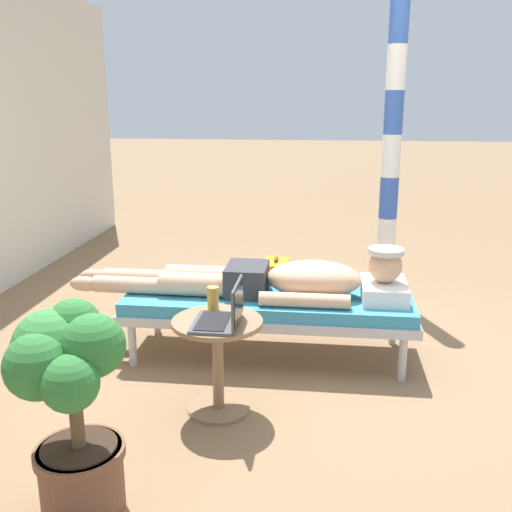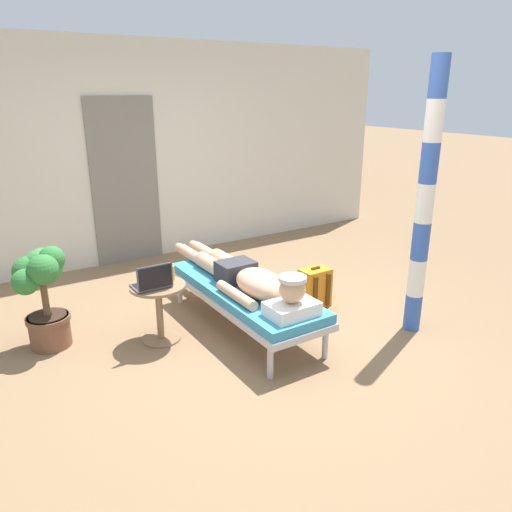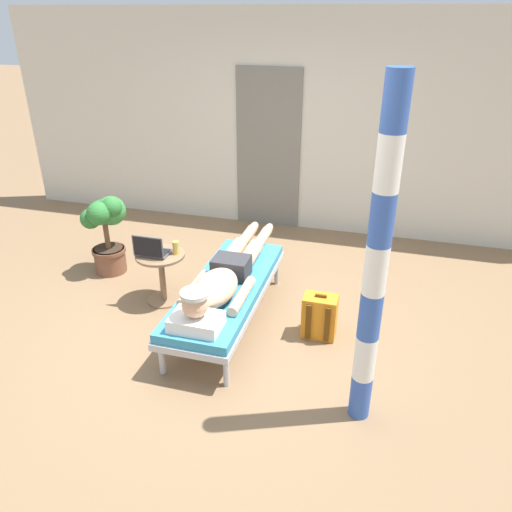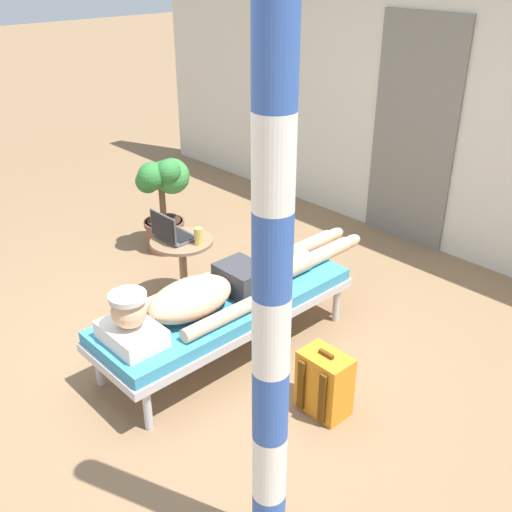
# 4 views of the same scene
# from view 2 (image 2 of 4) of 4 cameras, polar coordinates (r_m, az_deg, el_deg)

# --- Properties ---
(ground_plane) EXTENTS (40.00, 40.00, 0.00)m
(ground_plane) POSITION_cam_2_polar(r_m,az_deg,el_deg) (4.47, -1.16, -9.45)
(ground_plane) COLOR #846647
(house_wall_back) EXTENTS (7.60, 0.20, 2.70)m
(house_wall_back) POSITION_cam_2_polar(r_m,az_deg,el_deg) (6.50, -13.42, 11.53)
(house_wall_back) COLOR beige
(house_wall_back) RESTS_ON ground
(house_door_panel) EXTENTS (0.84, 0.03, 2.04)m
(house_door_panel) POSITION_cam_2_polar(r_m,az_deg,el_deg) (6.37, -14.92, 8.26)
(house_door_panel) COLOR slate
(house_door_panel) RESTS_ON ground
(lounge_chair) EXTENTS (0.65, 1.87, 0.42)m
(lounge_chair) POSITION_cam_2_polar(r_m,az_deg,el_deg) (4.51, -1.41, -4.32)
(lounge_chair) COLOR #B7B7BC
(lounge_chair) RESTS_ON ground
(person_reclining) EXTENTS (0.53, 2.17, 0.33)m
(person_reclining) POSITION_cam_2_polar(r_m,az_deg,el_deg) (4.40, -1.03, -2.50)
(person_reclining) COLOR white
(person_reclining) RESTS_ON lounge_chair
(side_table) EXTENTS (0.48, 0.48, 0.52)m
(side_table) POSITION_cam_2_polar(r_m,az_deg,el_deg) (4.37, -11.19, -5.34)
(side_table) COLOR #8C6B4C
(side_table) RESTS_ON ground
(laptop) EXTENTS (0.31, 0.24, 0.23)m
(laptop) POSITION_cam_2_polar(r_m,az_deg,el_deg) (4.22, -11.87, -2.95)
(laptop) COLOR #4C4C51
(laptop) RESTS_ON side_table
(drink_glass) EXTENTS (0.06, 0.06, 0.13)m
(drink_glass) POSITION_cam_2_polar(r_m,az_deg,el_deg) (4.38, -9.81, -1.92)
(drink_glass) COLOR gold
(drink_glass) RESTS_ON side_table
(backpack) EXTENTS (0.30, 0.26, 0.42)m
(backpack) POSITION_cam_2_polar(r_m,az_deg,el_deg) (5.06, 6.79, -3.67)
(backpack) COLOR orange
(backpack) RESTS_ON ground
(potted_plant) EXTENTS (0.45, 0.47, 0.88)m
(potted_plant) POSITION_cam_2_polar(r_m,az_deg,el_deg) (4.51, -23.49, -3.40)
(potted_plant) COLOR brown
(potted_plant) RESTS_ON ground
(porch_post) EXTENTS (0.15, 0.15, 2.38)m
(porch_post) POSITION_cam_2_polar(r_m,az_deg,el_deg) (4.47, 18.97, 5.82)
(porch_post) COLOR #3359B2
(porch_post) RESTS_ON ground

